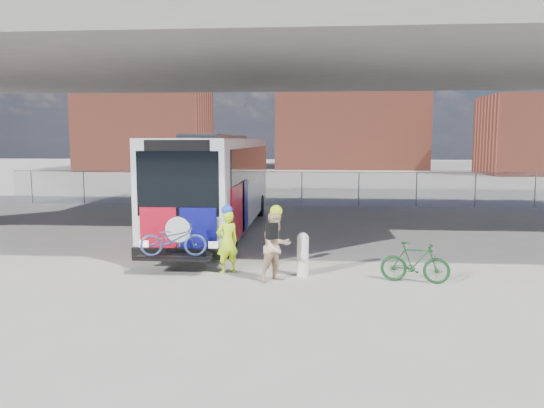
# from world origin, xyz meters

# --- Properties ---
(ground) EXTENTS (160.00, 160.00, 0.00)m
(ground) POSITION_xyz_m (0.00, 0.00, 0.00)
(ground) COLOR #9E9991
(ground) RESTS_ON ground
(bus) EXTENTS (2.67, 12.95, 3.69)m
(bus) POSITION_xyz_m (-2.00, 3.78, 2.11)
(bus) COLOR silver
(bus) RESTS_ON ground
(overpass) EXTENTS (40.00, 16.00, 7.95)m
(overpass) POSITION_xyz_m (0.00, 4.00, 6.54)
(overpass) COLOR #605E59
(overpass) RESTS_ON ground
(chainlink_fence) EXTENTS (30.00, 0.06, 30.00)m
(chainlink_fence) POSITION_xyz_m (0.00, 12.00, 1.42)
(chainlink_fence) COLOR gray
(chainlink_fence) RESTS_ON ground
(brick_buildings) EXTENTS (54.00, 22.00, 12.00)m
(brick_buildings) POSITION_xyz_m (1.23, 48.23, 5.42)
(brick_buildings) COLOR brown
(brick_buildings) RESTS_ON ground
(smokestack) EXTENTS (2.20, 2.20, 25.00)m
(smokestack) POSITION_xyz_m (14.00, 55.00, 12.50)
(smokestack) COLOR brown
(smokestack) RESTS_ON ground
(bollard) EXTENTS (0.30, 0.30, 1.14)m
(bollard) POSITION_xyz_m (1.37, -2.71, 0.61)
(bollard) COLOR silver
(bollard) RESTS_ON ground
(cyclist_hivis) EXTENTS (0.73, 0.66, 1.83)m
(cyclist_hivis) POSITION_xyz_m (-0.62, -2.54, 0.88)
(cyclist_hivis) COLOR #C7FF1A
(cyclist_hivis) RESTS_ON ground
(cyclist_tan) EXTENTS (1.08, 1.05, 1.92)m
(cyclist_tan) POSITION_xyz_m (0.72, -3.27, 0.91)
(cyclist_tan) COLOR #DAB38C
(cyclist_tan) RESTS_ON ground
(bike_parked) EXTENTS (1.73, 0.80, 1.01)m
(bike_parked) POSITION_xyz_m (4.15, -3.11, 0.50)
(bike_parked) COLOR #15441E
(bike_parked) RESTS_ON ground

